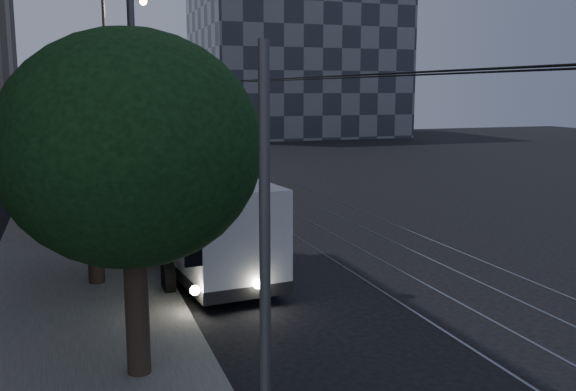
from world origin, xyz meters
The scene contains 19 objects.
ground centered at (0.00, 0.00, 0.00)m, with size 120.00×120.00×0.00m, color black.
sidewalk centered at (-7.50, 20.00, 0.07)m, with size 5.00×90.00×0.15m, color slate.
tram_rails centered at (2.50, 20.00, 0.01)m, with size 4.52×90.00×0.02m.
overhead_wires centered at (-4.97, 20.00, 3.47)m, with size 2.23×90.00×6.00m.
building_distant_right centered at (18.00, 55.00, 12.00)m, with size 22.00×18.00×24.00m, color #323640.
trolleybus centered at (-4.10, 2.88, 1.57)m, with size 3.53×11.49×5.63m.
pickup_silver centered at (-3.45, 12.54, 0.90)m, with size 2.99×6.49×1.80m, color gray.
car_white_a centered at (-3.74, 18.85, 0.76)m, with size 1.81×4.49×1.53m, color white.
car_white_b centered at (-2.89, 20.22, 0.78)m, with size 2.18×5.37×1.56m, color silver.
car_white_c centered at (-4.07, 26.16, 0.78)m, with size 1.66×4.75×1.57m, color silver.
car_white_d centered at (-4.30, 30.76, 0.71)m, with size 1.67×4.16×1.42m, color silver.
tree_0 centered at (-6.50, -5.75, 4.36)m, with size 4.71×4.71×6.49m.
tree_1 centered at (-7.00, 0.46, 4.51)m, with size 4.16×4.16×6.41m.
tree_2 centered at (-6.50, 10.21, 4.57)m, with size 5.47×5.47×7.04m.
tree_3 centered at (-6.50, 19.72, 4.28)m, with size 5.23×5.23×6.64m.
tree_4 centered at (-6.50, 24.62, 4.10)m, with size 4.60×4.60×6.19m.
tree_5 centered at (-6.50, 34.39, 4.88)m, with size 5.30×5.30×7.28m.
streetlamp_near centered at (-5.37, 0.59, 6.54)m, with size 2.62×0.44×10.95m.
streetlamp_far centered at (-4.77, 23.30, 6.67)m, with size 2.67×0.44×11.18m.
Camera 1 is at (-7.52, -17.39, 5.42)m, focal length 40.00 mm.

